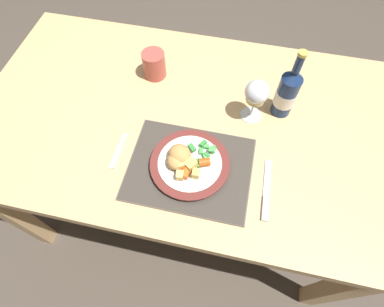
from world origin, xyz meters
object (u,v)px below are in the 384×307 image
at_px(fork, 117,153).
at_px(table_knife, 266,195).
at_px(bottle, 287,93).
at_px(drinking_cup, 154,64).
at_px(dinner_plate, 190,164).
at_px(wine_glass, 257,94).
at_px(dining_table, 185,132).

relative_size(fork, table_knife, 0.67).
bearing_deg(table_knife, bottle, 86.98).
relative_size(table_knife, drinking_cup, 2.02).
xyz_separation_m(dinner_plate, drinking_cup, (-0.20, 0.34, 0.03)).
bearing_deg(wine_glass, bottle, 24.11).
height_order(dining_table, table_knife, table_knife).
relative_size(dinner_plate, table_knife, 1.22).
bearing_deg(fork, dinner_plate, 0.85).
bearing_deg(dining_table, drinking_cup, 131.88).
xyz_separation_m(table_knife, wine_glass, (-0.08, 0.27, 0.10)).
distance_m(wine_glass, drinking_cup, 0.38).
xyz_separation_m(bottle, drinking_cup, (-0.45, 0.07, -0.04)).
distance_m(dinner_plate, table_knife, 0.23).
relative_size(table_knife, wine_glass, 1.27).
relative_size(dinner_plate, bottle, 0.95).
height_order(bottle, drinking_cup, bottle).
bearing_deg(fork, dining_table, 47.29).
relative_size(dining_table, bottle, 5.68).
xyz_separation_m(fork, wine_glass, (0.38, 0.23, 0.10)).
relative_size(fork, drinking_cup, 1.35).
height_order(dining_table, wine_glass, wine_glass).
relative_size(dining_table, table_knife, 7.29).
relative_size(table_knife, bottle, 0.78).
bearing_deg(drinking_cup, wine_glass, -17.12).
height_order(wine_glass, bottle, bottle).
bearing_deg(table_knife, dinner_plate, 169.66).
xyz_separation_m(dining_table, bottle, (0.30, 0.09, 0.18)).
xyz_separation_m(wine_glass, drinking_cup, (-0.36, 0.11, -0.06)).
bearing_deg(dinner_plate, table_knife, -10.34).
bearing_deg(dining_table, fork, -132.71).
bearing_deg(fork, drinking_cup, 86.17).
height_order(dinner_plate, table_knife, dinner_plate).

